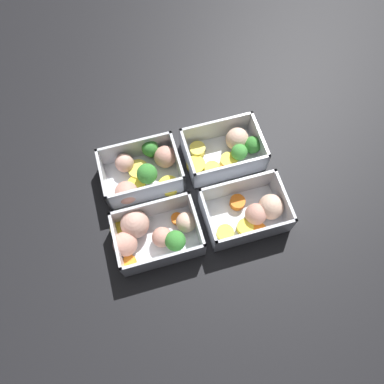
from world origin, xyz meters
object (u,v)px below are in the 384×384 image
(container_far_right, at_px, (228,150))
(container_near_right, at_px, (252,212))
(container_far_left, at_px, (143,171))
(container_near_left, at_px, (152,233))

(container_far_right, bearing_deg, container_near_right, -88.89)
(container_far_left, bearing_deg, container_near_right, -37.79)
(container_near_right, xyz_separation_m, container_far_right, (-0.00, 0.13, -0.00))
(container_near_right, relative_size, container_far_left, 0.97)
(container_near_right, height_order, container_far_left, same)
(container_near_left, bearing_deg, container_far_left, 84.03)
(container_near_right, height_order, container_far_right, same)
(container_near_left, height_order, container_near_right, same)
(container_near_right, bearing_deg, container_far_left, 142.21)
(container_near_left, relative_size, container_near_right, 1.08)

